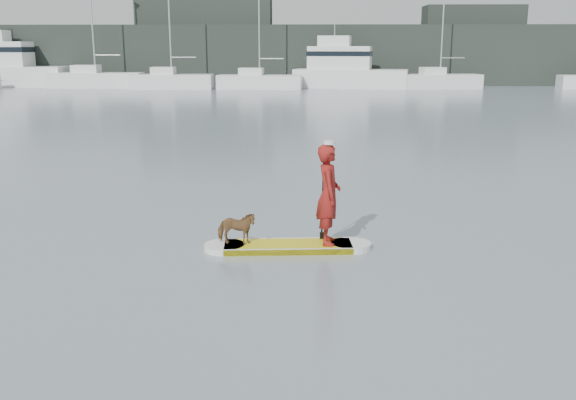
{
  "coord_description": "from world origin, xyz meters",
  "views": [
    {
      "loc": [
        0.75,
        -15.71,
        3.9
      ],
      "look_at": [
        0.4,
        -3.64,
        1.0
      ],
      "focal_mm": 40.0,
      "sensor_mm": 36.0,
      "label": 1
    }
  ],
  "objects_px": {
    "sailboat_b": "(95,78)",
    "sailboat_e": "(439,80)",
    "paddleboard": "(288,246)",
    "motor_yacht_b": "(6,66)",
    "dog": "(236,228)",
    "sailboat_d": "(259,80)",
    "motor_yacht_a": "(346,69)",
    "sailboat_c": "(171,80)",
    "paddler": "(329,195)"
  },
  "relations": [
    {
      "from": "sailboat_c",
      "to": "sailboat_b",
      "type": "bearing_deg",
      "value": 166.67
    },
    {
      "from": "sailboat_e",
      "to": "sailboat_c",
      "type": "bearing_deg",
      "value": 175.07
    },
    {
      "from": "sailboat_e",
      "to": "paddleboard",
      "type": "bearing_deg",
      "value": -112.96
    },
    {
      "from": "sailboat_d",
      "to": "motor_yacht_b",
      "type": "bearing_deg",
      "value": 176.24
    },
    {
      "from": "paddleboard",
      "to": "sailboat_b",
      "type": "relative_size",
      "value": 0.25
    },
    {
      "from": "motor_yacht_b",
      "to": "dog",
      "type": "bearing_deg",
      "value": -60.43
    },
    {
      "from": "sailboat_c",
      "to": "dog",
      "type": "bearing_deg",
      "value": -78.3
    },
    {
      "from": "paddleboard",
      "to": "motor_yacht_a",
      "type": "height_order",
      "value": "motor_yacht_a"
    },
    {
      "from": "dog",
      "to": "sailboat_b",
      "type": "height_order",
      "value": "sailboat_b"
    },
    {
      "from": "sailboat_d",
      "to": "motor_yacht_b",
      "type": "height_order",
      "value": "sailboat_d"
    },
    {
      "from": "dog",
      "to": "paddleboard",
      "type": "bearing_deg",
      "value": -82.06
    },
    {
      "from": "motor_yacht_a",
      "to": "sailboat_c",
      "type": "bearing_deg",
      "value": -161.3
    },
    {
      "from": "paddleboard",
      "to": "motor_yacht_a",
      "type": "relative_size",
      "value": 0.3
    },
    {
      "from": "sailboat_e",
      "to": "sailboat_d",
      "type": "bearing_deg",
      "value": 175.93
    },
    {
      "from": "paddleboard",
      "to": "sailboat_b",
      "type": "bearing_deg",
      "value": 107.93
    },
    {
      "from": "dog",
      "to": "motor_yacht_b",
      "type": "height_order",
      "value": "motor_yacht_b"
    },
    {
      "from": "sailboat_e",
      "to": "motor_yacht_b",
      "type": "height_order",
      "value": "sailboat_e"
    },
    {
      "from": "paddleboard",
      "to": "paddler",
      "type": "distance_m",
      "value": 1.31
    },
    {
      "from": "sailboat_b",
      "to": "sailboat_e",
      "type": "distance_m",
      "value": 32.72
    },
    {
      "from": "dog",
      "to": "motor_yacht_a",
      "type": "relative_size",
      "value": 0.07
    },
    {
      "from": "sailboat_b",
      "to": "motor_yacht_a",
      "type": "xyz_separation_m",
      "value": [
        23.96,
        0.77,
        0.9
      ]
    },
    {
      "from": "paddler",
      "to": "dog",
      "type": "bearing_deg",
      "value": 92.48
    },
    {
      "from": "sailboat_b",
      "to": "dog",
      "type": "bearing_deg",
      "value": -70.59
    },
    {
      "from": "dog",
      "to": "sailboat_b",
      "type": "relative_size",
      "value": 0.06
    },
    {
      "from": "sailboat_d",
      "to": "sailboat_b",
      "type": "bearing_deg",
      "value": 178.92
    },
    {
      "from": "sailboat_b",
      "to": "sailboat_d",
      "type": "bearing_deg",
      "value": -6.31
    },
    {
      "from": "sailboat_b",
      "to": "sailboat_e",
      "type": "relative_size",
      "value": 1.19
    },
    {
      "from": "paddleboard",
      "to": "sailboat_d",
      "type": "distance_m",
      "value": 48.48
    },
    {
      "from": "dog",
      "to": "motor_yacht_b",
      "type": "distance_m",
      "value": 59.02
    },
    {
      "from": "dog",
      "to": "sailboat_c",
      "type": "relative_size",
      "value": 0.07
    },
    {
      "from": "paddleboard",
      "to": "sailboat_c",
      "type": "bearing_deg",
      "value": 100.4
    },
    {
      "from": "motor_yacht_a",
      "to": "paddleboard",
      "type": "bearing_deg",
      "value": -84.22
    },
    {
      "from": "paddleboard",
      "to": "dog",
      "type": "height_order",
      "value": "dog"
    },
    {
      "from": "paddler",
      "to": "sailboat_d",
      "type": "xyz_separation_m",
      "value": [
        -4.86,
        48.25,
        -0.28
      ]
    },
    {
      "from": "sailboat_d",
      "to": "sailboat_e",
      "type": "distance_m",
      "value": 16.97
    },
    {
      "from": "sailboat_e",
      "to": "motor_yacht_a",
      "type": "height_order",
      "value": "sailboat_e"
    },
    {
      "from": "sailboat_e",
      "to": "motor_yacht_b",
      "type": "distance_m",
      "value": 42.25
    },
    {
      "from": "paddleboard",
      "to": "sailboat_b",
      "type": "distance_m",
      "value": 53.5
    },
    {
      "from": "dog",
      "to": "sailboat_e",
      "type": "height_order",
      "value": "sailboat_e"
    },
    {
      "from": "motor_yacht_a",
      "to": "sailboat_b",
      "type": "bearing_deg",
      "value": -167.77
    },
    {
      "from": "paddleboard",
      "to": "paddler",
      "type": "height_order",
      "value": "paddler"
    },
    {
      "from": "sailboat_e",
      "to": "motor_yacht_a",
      "type": "xyz_separation_m",
      "value": [
        -8.76,
        0.84,
        1.02
      ]
    },
    {
      "from": "paddler",
      "to": "sailboat_e",
      "type": "relative_size",
      "value": 0.18
    },
    {
      "from": "motor_yacht_b",
      "to": "sailboat_d",
      "type": "bearing_deg",
      "value": -6.76
    },
    {
      "from": "dog",
      "to": "sailboat_d",
      "type": "xyz_separation_m",
      "value": [
        -3.07,
        48.37,
        0.38
      ]
    },
    {
      "from": "dog",
      "to": "sailboat_e",
      "type": "distance_m",
      "value": 51.56
    },
    {
      "from": "sailboat_e",
      "to": "motor_yacht_a",
      "type": "distance_m",
      "value": 8.86
    },
    {
      "from": "paddleboard",
      "to": "sailboat_d",
      "type": "relative_size",
      "value": 0.29
    },
    {
      "from": "paddler",
      "to": "sailboat_c",
      "type": "distance_m",
      "value": 49.74
    },
    {
      "from": "sailboat_d",
      "to": "sailboat_c",
      "type": "bearing_deg",
      "value": -174.41
    }
  ]
}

